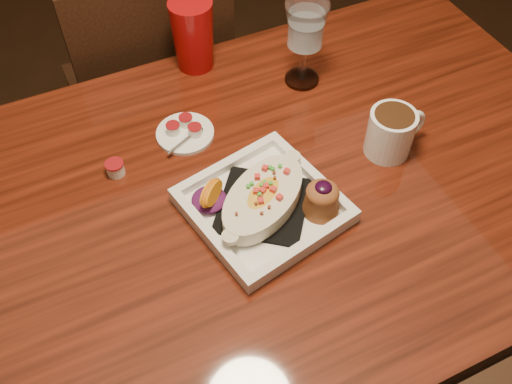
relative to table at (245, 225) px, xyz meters
name	(u,v)px	position (x,y,z in m)	size (l,w,h in m)	color
floor	(248,355)	(0.00, 0.00, -0.65)	(7.00, 7.00, 0.00)	black
table	(245,225)	(0.00, 0.00, 0.00)	(1.50, 0.90, 0.75)	maroon
chair_far	(154,92)	(0.00, 0.63, -0.15)	(0.42, 0.42, 0.93)	black
plate	(269,202)	(0.03, -0.05, 0.12)	(0.30, 0.30, 0.08)	white
coffee_mug	(392,131)	(0.31, -0.01, 0.15)	(0.13, 0.09, 0.10)	white
goblet	(306,30)	(0.26, 0.25, 0.23)	(0.09, 0.09, 0.19)	silver
saucer	(185,132)	(-0.04, 0.20, 0.11)	(0.12, 0.12, 0.08)	white
creamer_loose	(115,168)	(-0.20, 0.16, 0.11)	(0.04, 0.04, 0.03)	white
red_tumbler	(193,35)	(0.06, 0.40, 0.18)	(0.10, 0.10, 0.16)	#B10C0F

